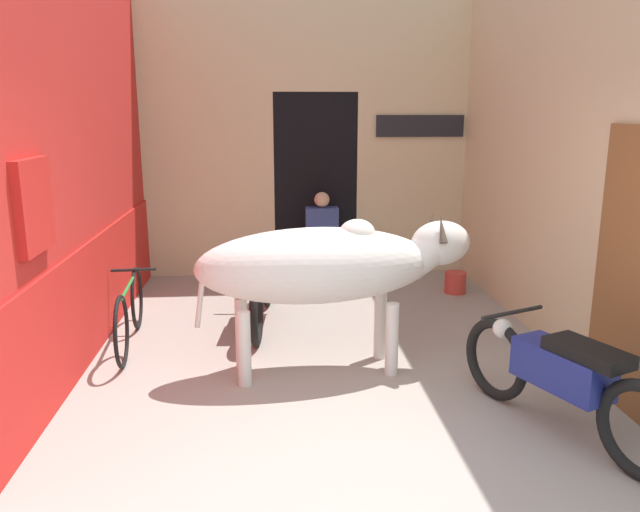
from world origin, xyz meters
name	(u,v)px	position (x,y,z in m)	size (l,w,h in m)	color
ground_plane	(361,491)	(0.00, 0.00, 0.00)	(30.00, 30.00, 0.00)	#9E9389
wall_left_shopfront	(74,156)	(-2.23, 2.51, 1.80)	(0.25, 5.05, 3.72)	red
wall_back_with_doorway	(309,155)	(0.05, 5.32, 1.60)	(4.28, 0.93, 3.72)	beige
wall_right_with_door	(560,149)	(2.23, 2.48, 1.84)	(0.22, 5.05, 3.72)	beige
cow	(328,265)	(-0.03, 1.77, 0.94)	(2.38, 0.85, 1.35)	silver
motorcycle_near	(561,376)	(1.46, 0.56, 0.43)	(0.87, 1.77, 0.76)	black
motorcycle_far	(262,283)	(-0.59, 3.05, 0.43)	(0.58, 1.91, 0.76)	black
bicycle	(130,312)	(-1.84, 2.51, 0.33)	(0.44, 1.65, 0.66)	black
shopkeeper_seated	(322,236)	(0.17, 4.61, 0.61)	(0.42, 0.33, 1.17)	#3D3842
plastic_stool	(351,259)	(0.58, 4.85, 0.24)	(0.38, 0.38, 0.44)	beige
bucket	(455,282)	(1.76, 3.97, 0.13)	(0.26, 0.26, 0.26)	#C63D33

